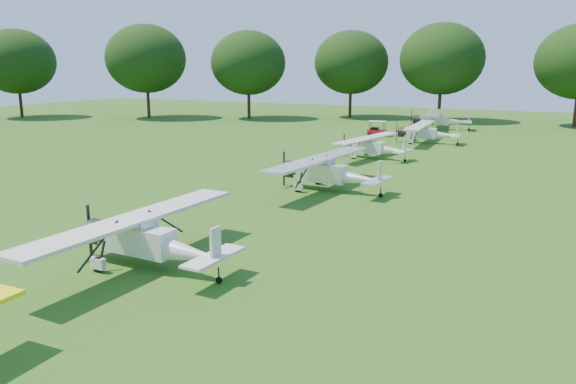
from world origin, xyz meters
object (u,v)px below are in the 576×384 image
aircraft_3 (146,237)px  golf_cart (377,131)px  aircraft_5 (372,145)px  aircraft_6 (426,132)px  aircraft_4 (328,170)px  aircraft_7 (439,119)px

aircraft_3 → golf_cart: size_ratio=5.15×
aircraft_5 → aircraft_6: bearing=89.8°
aircraft_4 → aircraft_5: 12.76m
aircraft_6 → aircraft_5: bearing=-102.3°
aircraft_5 → golf_cart: bearing=115.2°
aircraft_7 → aircraft_3: bearing=-99.9°
aircraft_5 → golf_cart: size_ratio=4.58×
aircraft_5 → aircraft_7: (0.41, 23.41, 0.21)m
aircraft_4 → golf_cart: (-5.52, 26.74, -0.70)m
aircraft_4 → aircraft_7: 36.11m
aircraft_6 → golf_cart: size_ratio=4.87×
aircraft_4 → aircraft_5: aircraft_4 is taller
aircraft_4 → aircraft_6: (0.33, 23.59, -0.12)m
aircraft_3 → aircraft_7: (-0.03, 51.14, 0.08)m
aircraft_5 → aircraft_6: size_ratio=0.94×
aircraft_6 → golf_cart: (-5.86, 3.14, -0.58)m
aircraft_7 → golf_cart: size_ratio=5.49×
aircraft_4 → aircraft_6: aircraft_4 is taller
aircraft_6 → aircraft_7: 12.57m
aircraft_5 → aircraft_7: bearing=97.9°
aircraft_4 → aircraft_5: size_ratio=1.18×
aircraft_7 → golf_cart: 10.42m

